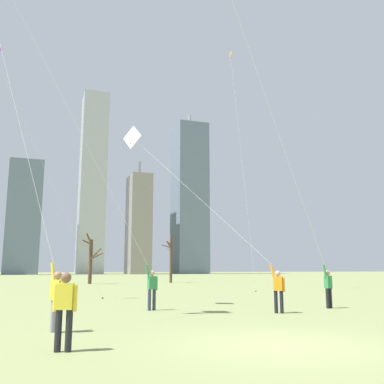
{
  "coord_description": "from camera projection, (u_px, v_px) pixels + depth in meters",
  "views": [
    {
      "loc": [
        -5.21,
        -9.01,
        1.7
      ],
      "look_at": [
        0.0,
        6.0,
        4.53
      ],
      "focal_mm": 40.33,
      "sensor_mm": 36.0,
      "label": 1
    }
  ],
  "objects": [
    {
      "name": "ground_plane",
      "position": [
        279.0,
        345.0,
        9.76
      ],
      "size": [
        400.0,
        400.0,
        0.0
      ],
      "primitive_type": "plane",
      "color": "#848E56"
    },
    {
      "name": "kite_flyer_foreground_right_yellow",
      "position": [
        126.0,
        235.0,
        17.67
      ],
      "size": [
        9.39,
        2.46,
        16.82
      ],
      "color": "#33384C",
      "rests_on": "ground"
    },
    {
      "name": "kite_flyer_midfield_right_red",
      "position": [
        304.0,
        215.0,
        18.38
      ],
      "size": [
        7.78,
        3.25,
        15.66
      ],
      "color": "black",
      "rests_on": "ground"
    },
    {
      "name": "kite_flyer_midfield_left_white",
      "position": [
        245.0,
        254.0,
        17.61
      ],
      "size": [
        5.5,
        5.67,
        8.66
      ],
      "color": "black",
      "rests_on": "ground"
    },
    {
      "name": "kite_flyer_foreground_left_pink",
      "position": [
        25.0,
        159.0,
        12.8
      ],
      "size": [
        5.37,
        4.15,
        18.87
      ],
      "color": "gray",
      "rests_on": "ground"
    },
    {
      "name": "bystander_watching_nearby",
      "position": [
        65.0,
        307.0,
        9.05
      ],
      "size": [
        0.49,
        0.3,
        1.62
      ],
      "color": "black",
      "rests_on": "ground"
    },
    {
      "name": "distant_kite_low_near_trees_orange",
      "position": [
        234.0,
        87.0,
        36.79
      ],
      "size": [
        0.74,
        2.97,
        20.56
      ],
      "color": "orange",
      "rests_on": "ground"
    },
    {
      "name": "bare_tree_rightmost",
      "position": [
        91.0,
        259.0,
        49.04
      ],
      "size": [
        2.43,
        2.15,
        5.72
      ],
      "color": "#4C3828",
      "rests_on": "ground"
    },
    {
      "name": "bare_tree_right_of_center",
      "position": [
        171.0,
        257.0,
        53.29
      ],
      "size": [
        1.49,
        2.85,
        5.97
      ],
      "color": "#4C3828",
      "rests_on": "ground"
    },
    {
      "name": "skyline_squat_block",
      "position": [
        92.0,
        182.0,
        141.78
      ],
      "size": [
        8.18,
        10.31,
        59.53
      ],
      "color": "#B2B2B7",
      "rests_on": "ground"
    },
    {
      "name": "skyline_mid_tower_right",
      "position": [
        138.0,
        224.0,
        140.18
      ],
      "size": [
        6.73,
        11.29,
        36.96
      ],
      "color": "gray",
      "rests_on": "ground"
    },
    {
      "name": "skyline_short_annex",
      "position": [
        24.0,
        217.0,
        128.86
      ],
      "size": [
        9.67,
        9.78,
        33.82
      ],
      "color": "slate",
      "rests_on": "ground"
    },
    {
      "name": "skyline_slender_spire",
      "position": [
        190.0,
        198.0,
        149.56
      ],
      "size": [
        10.65,
        11.43,
        56.28
      ],
      "color": "slate",
      "rests_on": "ground"
    }
  ]
}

